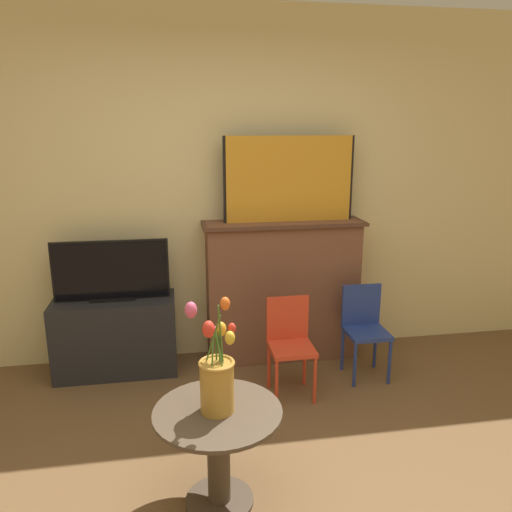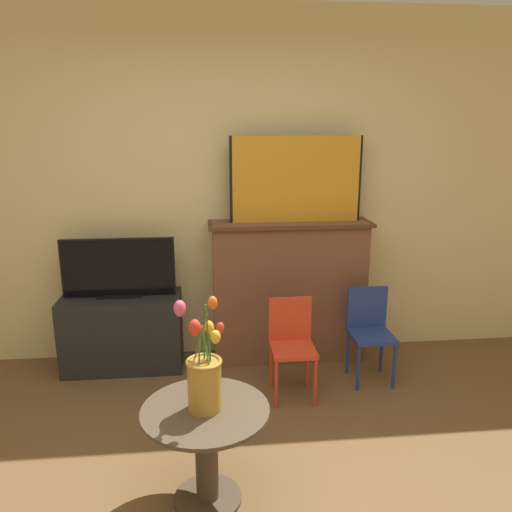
# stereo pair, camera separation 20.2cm
# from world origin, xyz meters

# --- Properties ---
(wall_back) EXTENTS (8.00, 0.06, 2.70)m
(wall_back) POSITION_xyz_m (0.00, 2.13, 1.35)
(wall_back) COLOR beige
(wall_back) RESTS_ON ground
(fireplace_mantel) EXTENTS (1.25, 0.36, 1.12)m
(fireplace_mantel) POSITION_xyz_m (0.50, 1.94, 0.57)
(fireplace_mantel) COLOR brown
(fireplace_mantel) RESTS_ON ground
(painting) EXTENTS (1.00, 0.03, 0.64)m
(painting) POSITION_xyz_m (0.54, 1.95, 1.44)
(painting) COLOR black
(painting) RESTS_ON fireplace_mantel
(tv_stand) EXTENTS (0.89, 0.39, 0.58)m
(tv_stand) POSITION_xyz_m (-0.80, 1.88, 0.29)
(tv_stand) COLOR #232326
(tv_stand) RESTS_ON ground
(tv_monitor) EXTENTS (0.84, 0.12, 0.45)m
(tv_monitor) POSITION_xyz_m (-0.80, 1.89, 0.80)
(tv_monitor) COLOR black
(tv_monitor) RESTS_ON tv_stand
(chair_red) EXTENTS (0.30, 0.30, 0.68)m
(chair_red) POSITION_xyz_m (0.43, 1.36, 0.40)
(chair_red) COLOR red
(chair_red) RESTS_ON ground
(chair_blue) EXTENTS (0.30, 0.30, 0.68)m
(chair_blue) POSITION_xyz_m (1.03, 1.53, 0.40)
(chair_blue) COLOR navy
(chair_blue) RESTS_ON ground
(side_table) EXTENTS (0.62, 0.62, 0.52)m
(side_table) POSITION_xyz_m (-0.17, 0.37, 0.34)
(side_table) COLOR #4C3D2D
(side_table) RESTS_ON ground
(vase_tulips) EXTENTS (0.24, 0.22, 0.56)m
(vase_tulips) POSITION_xyz_m (-0.17, 0.37, 0.69)
(vase_tulips) COLOR #B78433
(vase_tulips) RESTS_ON side_table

